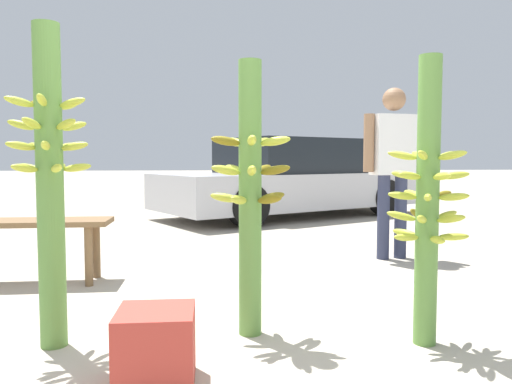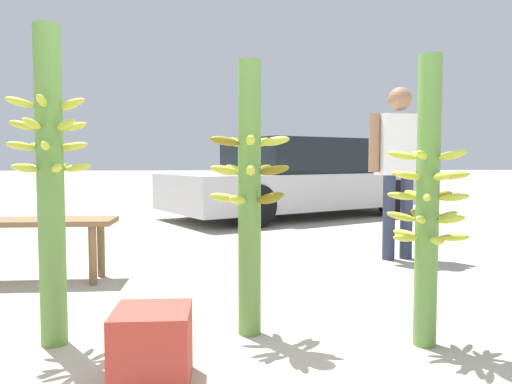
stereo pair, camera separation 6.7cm
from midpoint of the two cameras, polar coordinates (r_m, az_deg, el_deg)
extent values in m
plane|color=#A89E8C|center=(2.48, -0.89, -18.97)|extent=(80.00, 80.00, 0.00)
cylinder|color=#5B8C3D|center=(2.73, -21.78, 0.50)|extent=(0.13, 0.13, 1.63)
ellipsoid|color=#736414|center=(2.86, -23.06, 9.08)|extent=(0.12, 0.13, 0.07)
ellipsoid|color=#ADB733|center=(2.73, -24.75, 9.31)|extent=(0.15, 0.09, 0.07)
ellipsoid|color=#ADB733|center=(2.61, -22.61, 9.62)|extent=(0.05, 0.15, 0.07)
ellipsoid|color=#ADB733|center=(2.68, -19.56, 9.55)|extent=(0.15, 0.07, 0.07)
ellipsoid|color=#ADB733|center=(2.83, -20.00, 9.22)|extent=(0.11, 0.14, 0.07)
ellipsoid|color=#ADB733|center=(2.77, -24.52, 6.96)|extent=(0.14, 0.04, 0.07)
ellipsoid|color=#ADB733|center=(2.63, -23.58, 7.18)|extent=(0.08, 0.15, 0.07)
ellipsoid|color=#ADB733|center=(2.63, -20.23, 7.26)|extent=(0.14, 0.11, 0.07)
ellipsoid|color=#ADB733|center=(2.78, -19.38, 7.08)|extent=(0.14, 0.12, 0.07)
ellipsoid|color=#ADB733|center=(2.86, -21.97, 6.91)|extent=(0.08, 0.15, 0.07)
ellipsoid|color=#ADB733|center=(2.71, -24.62, 4.80)|extent=(0.14, 0.10, 0.06)
ellipsoid|color=#ADB733|center=(2.60, -22.25, 4.92)|extent=(0.07, 0.15, 0.06)
ellipsoid|color=#ADB733|center=(2.67, -19.33, 4.95)|extent=(0.15, 0.06, 0.06)
ellipsoid|color=#ADB733|center=(2.82, -20.06, 4.86)|extent=(0.10, 0.15, 0.06)
ellipsoid|color=#ADB733|center=(2.84, -23.16, 4.78)|extent=(0.13, 0.13, 0.06)
ellipsoid|color=#ADB733|center=(2.60, -21.16, 2.56)|extent=(0.11, 0.14, 0.06)
ellipsoid|color=#ADB733|center=(2.72, -19.07, 2.65)|extent=(0.15, 0.07, 0.06)
ellipsoid|color=#ADB733|center=(2.85, -20.81, 2.66)|extent=(0.05, 0.14, 0.06)
ellipsoid|color=#ADB733|center=(2.81, -23.86, 2.57)|extent=(0.15, 0.09, 0.06)
ellipsoid|color=#ADB733|center=(2.66, -24.24, 2.51)|extent=(0.12, 0.13, 0.06)
cylinder|color=#5B8C3D|center=(2.69, -0.04, -0.83)|extent=(0.12, 0.12, 1.49)
ellipsoid|color=#ADB733|center=(2.55, 0.13, 5.93)|extent=(0.05, 0.17, 0.07)
ellipsoid|color=#ADB733|center=(2.65, 2.87, 5.84)|extent=(0.17, 0.10, 0.07)
ellipsoid|color=#ADB733|center=(2.80, 1.52, 5.73)|extent=(0.14, 0.16, 0.07)
ellipsoid|color=#ADB733|center=(2.80, -1.83, 5.73)|extent=(0.13, 0.16, 0.07)
ellipsoid|color=#736414|center=(2.64, -2.86, 5.85)|extent=(0.17, 0.09, 0.07)
ellipsoid|color=#736414|center=(2.65, 2.85, 2.51)|extent=(0.17, 0.10, 0.08)
ellipsoid|color=#736414|center=(2.80, 1.51, 2.58)|extent=(0.14, 0.16, 0.08)
ellipsoid|color=#ADB733|center=(2.79, -1.82, 2.58)|extent=(0.13, 0.16, 0.08)
ellipsoid|color=#ADB733|center=(2.64, -2.84, 2.50)|extent=(0.17, 0.09, 0.08)
ellipsoid|color=#ADB733|center=(2.55, 0.12, 2.46)|extent=(0.05, 0.17, 0.08)
ellipsoid|color=#ADB733|center=(2.57, -1.38, -0.90)|extent=(0.12, 0.17, 0.07)
ellipsoid|color=#736414|center=(2.60, 2.17, -0.85)|extent=(0.15, 0.16, 0.07)
ellipsoid|color=#736414|center=(2.76, 2.50, -0.57)|extent=(0.17, 0.11, 0.07)
ellipsoid|color=#ADB733|center=(2.83, -0.53, -0.47)|extent=(0.06, 0.17, 0.07)
ellipsoid|color=#ADB733|center=(2.72, -2.93, -0.65)|extent=(0.17, 0.08, 0.07)
cylinder|color=#5B8C3D|center=(2.68, 19.68, -1.10)|extent=(0.12, 0.12, 1.48)
ellipsoid|color=#ADB733|center=(2.55, 19.17, 3.99)|extent=(0.12, 0.15, 0.07)
ellipsoid|color=#ADB733|center=(2.61, 22.21, 3.91)|extent=(0.12, 0.15, 0.07)
ellipsoid|color=#ADB733|center=(2.76, 21.78, 3.90)|extent=(0.16, 0.08, 0.07)
ellipsoid|color=#ADB733|center=(2.79, 18.75, 3.97)|extent=(0.04, 0.15, 0.07)
ellipsoid|color=#ADB733|center=(2.67, 17.05, 4.02)|extent=(0.16, 0.08, 0.07)
ellipsoid|color=#ADB733|center=(2.57, 21.16, 1.68)|extent=(0.05, 0.16, 0.05)
ellipsoid|color=#ADB733|center=(2.71, 22.41, 1.74)|extent=(0.16, 0.07, 0.05)
ellipsoid|color=#736414|center=(2.80, 20.04, 1.86)|extent=(0.11, 0.15, 0.05)
ellipsoid|color=#ADB733|center=(2.73, 17.29, 1.88)|extent=(0.13, 0.14, 0.05)
ellipsoid|color=#ADB733|center=(2.58, 17.82, 1.77)|extent=(0.16, 0.10, 0.05)
ellipsoid|color=#ADB733|center=(2.65, 22.34, -0.56)|extent=(0.14, 0.13, 0.06)
ellipsoid|color=#736414|center=(2.79, 21.25, -0.33)|extent=(0.15, 0.11, 0.06)
ellipsoid|color=#ADB733|center=(2.79, 18.14, -0.26)|extent=(0.07, 0.16, 0.06)
ellipsoid|color=#ADB733|center=(2.65, 17.05, -0.44)|extent=(0.16, 0.05, 0.06)
ellipsoid|color=#ADB733|center=(2.55, 19.69, -0.64)|extent=(0.10, 0.16, 0.06)
ellipsoid|color=#ADB733|center=(2.63, 22.05, -2.93)|extent=(0.12, 0.15, 0.07)
ellipsoid|color=#ADB733|center=(2.78, 21.59, -2.58)|extent=(0.16, 0.09, 0.07)
ellipsoid|color=#736414|center=(2.81, 18.57, -2.44)|extent=(0.04, 0.16, 0.07)
ellipsoid|color=#ADB733|center=(2.68, 16.93, -2.70)|extent=(0.16, 0.08, 0.07)
ellipsoid|color=#ADB733|center=(2.57, 19.06, -3.02)|extent=(0.12, 0.15, 0.07)
ellipsoid|color=#ADB733|center=(2.62, 17.43, -5.03)|extent=(0.16, 0.08, 0.05)
ellipsoid|color=#ADB733|center=(2.59, 20.67, -5.22)|extent=(0.04, 0.15, 0.05)
ellipsoid|color=#ADB733|center=(2.72, 22.32, -4.84)|extent=(0.16, 0.09, 0.05)
ellipsoid|color=#736414|center=(2.83, 20.23, -4.46)|extent=(0.12, 0.14, 0.05)
ellipsoid|color=#ADB733|center=(2.77, 17.33, -4.56)|extent=(0.12, 0.15, 0.05)
cylinder|color=#2D334C|center=(5.02, 17.17, -2.73)|extent=(0.14, 0.14, 0.81)
cylinder|color=#2D334C|center=(4.92, 15.32, -2.82)|extent=(0.14, 0.14, 0.81)
cube|color=white|center=(4.94, 16.40, 5.21)|extent=(0.44, 0.26, 0.57)
cylinder|color=#936B4C|center=(5.08, 18.93, 5.28)|extent=(0.12, 0.12, 0.54)
cylinder|color=#936B4C|center=(4.81, 13.74, 5.47)|extent=(0.12, 0.12, 0.54)
sphere|color=#936B4C|center=(4.97, 16.50, 10.17)|extent=(0.22, 0.22, 0.22)
cube|color=brown|center=(4.28, -25.50, -3.11)|extent=(1.52, 0.40, 0.04)
cylinder|color=brown|center=(4.27, -16.86, -6.26)|extent=(0.06, 0.06, 0.45)
cylinder|color=brown|center=(4.01, -17.70, -6.93)|extent=(0.06, 0.06, 0.45)
cube|color=#B7B7BC|center=(8.41, 5.11, 0.29)|extent=(4.79, 3.72, 0.56)
cube|color=black|center=(8.50, 6.09, 4.12)|extent=(2.95, 2.63, 0.56)
cylinder|color=black|center=(6.95, 0.18, -1.60)|extent=(0.63, 0.47, 0.61)
cylinder|color=black|center=(8.38, -5.89, -0.70)|extent=(0.63, 0.47, 0.61)
cylinder|color=black|center=(8.75, 15.64, -0.63)|extent=(0.63, 0.47, 0.61)
cylinder|color=black|center=(9.93, 8.56, -0.03)|extent=(0.63, 0.47, 0.61)
cube|color=#B2382D|center=(2.26, -10.92, -16.96)|extent=(0.32, 0.32, 0.32)
camera|label=1|loc=(0.03, -89.32, 0.04)|focal=35.00mm
camera|label=2|loc=(0.03, 90.68, -0.04)|focal=35.00mm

